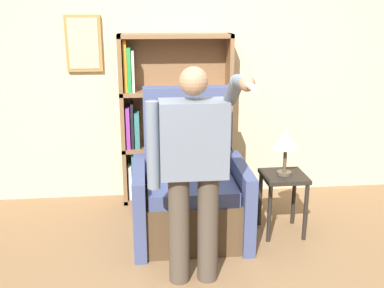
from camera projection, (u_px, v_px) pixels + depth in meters
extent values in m
cube|color=beige|center=(191.00, 64.00, 4.57)|extent=(8.00, 0.06, 2.80)
cube|color=olive|center=(84.00, 43.00, 4.36)|extent=(0.35, 0.04, 0.54)
cube|color=tan|center=(83.00, 44.00, 4.34)|extent=(0.29, 0.01, 0.48)
cube|color=brown|center=(123.00, 122.00, 4.49)|extent=(0.04, 0.28, 1.71)
cube|color=brown|center=(228.00, 119.00, 4.60)|extent=(0.04, 0.28, 1.71)
cube|color=brown|center=(175.00, 117.00, 4.67)|extent=(1.11, 0.01, 1.71)
cube|color=brown|center=(177.00, 196.00, 4.78)|extent=(1.11, 0.28, 0.04)
cube|color=brown|center=(176.00, 147.00, 4.62)|extent=(1.11, 0.28, 0.04)
cube|color=brown|center=(176.00, 92.00, 4.46)|extent=(1.11, 0.28, 0.04)
cube|color=brown|center=(175.00, 36.00, 4.30)|extent=(1.11, 0.28, 0.04)
cube|color=white|center=(130.00, 181.00, 4.68)|extent=(0.04, 0.19, 0.35)
cube|color=#337070|center=(135.00, 174.00, 4.66)|extent=(0.05, 0.20, 0.49)
cube|color=#1E47B2|center=(140.00, 179.00, 4.68)|extent=(0.04, 0.22, 0.38)
cube|color=red|center=(145.00, 175.00, 4.68)|extent=(0.04, 0.22, 0.46)
cube|color=purple|center=(128.00, 127.00, 4.51)|extent=(0.04, 0.22, 0.41)
cube|color=black|center=(132.00, 125.00, 4.51)|extent=(0.03, 0.21, 0.45)
cube|color=#337070|center=(137.00, 129.00, 4.53)|extent=(0.05, 0.24, 0.36)
cube|color=orange|center=(125.00, 66.00, 4.34)|extent=(0.03, 0.17, 0.49)
cube|color=#238438|center=(129.00, 70.00, 4.35)|extent=(0.04, 0.22, 0.43)
cube|color=white|center=(133.00, 71.00, 4.36)|extent=(0.02, 0.19, 0.39)
cube|color=#4C3823|center=(191.00, 216.00, 3.89)|extent=(0.77, 0.72, 0.42)
cube|color=#3D4770|center=(191.00, 188.00, 3.78)|extent=(0.73, 0.60, 0.12)
cube|color=#3D4770|center=(187.00, 146.00, 4.05)|extent=(0.77, 0.16, 1.07)
cube|color=#3D4770|center=(140.00, 205.00, 3.82)|extent=(0.10, 0.80, 0.66)
cube|color=#3D4770|center=(240.00, 201.00, 3.90)|extent=(0.10, 0.80, 0.66)
cylinder|color=#473D33|center=(179.00, 230.00, 3.22)|extent=(0.15, 0.15, 0.82)
cylinder|color=#473D33|center=(208.00, 228.00, 3.24)|extent=(0.15, 0.15, 0.82)
cube|color=slate|center=(194.00, 139.00, 3.04)|extent=(0.46, 0.24, 0.53)
sphere|color=#997051|center=(194.00, 81.00, 2.92)|extent=(0.19, 0.19, 0.19)
cylinder|color=slate|center=(153.00, 146.00, 3.02)|extent=(0.09, 0.09, 0.61)
cylinder|color=slate|center=(234.00, 91.00, 2.85)|extent=(0.09, 0.28, 0.23)
cylinder|color=slate|center=(242.00, 82.00, 2.59)|extent=(0.08, 0.27, 0.10)
sphere|color=#997051|center=(247.00, 84.00, 2.47)|extent=(0.09, 0.09, 0.09)
cylinder|color=white|center=(251.00, 86.00, 2.38)|extent=(0.04, 0.15, 0.04)
cube|color=black|center=(284.00, 176.00, 3.90)|extent=(0.37, 0.37, 0.04)
cylinder|color=black|center=(269.00, 214.00, 3.82)|extent=(0.04, 0.04, 0.52)
cylinder|color=black|center=(306.00, 212.00, 3.85)|extent=(0.04, 0.04, 0.52)
cylinder|color=black|center=(260.00, 199.00, 4.12)|extent=(0.04, 0.04, 0.52)
cylinder|color=black|center=(294.00, 198.00, 4.15)|extent=(0.04, 0.04, 0.52)
cylinder|color=#4C4233|center=(284.00, 173.00, 3.90)|extent=(0.13, 0.13, 0.02)
cylinder|color=#4C4233|center=(285.00, 160.00, 3.86)|extent=(0.03, 0.03, 0.21)
cone|color=beige|center=(286.00, 140.00, 3.81)|extent=(0.23, 0.23, 0.15)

